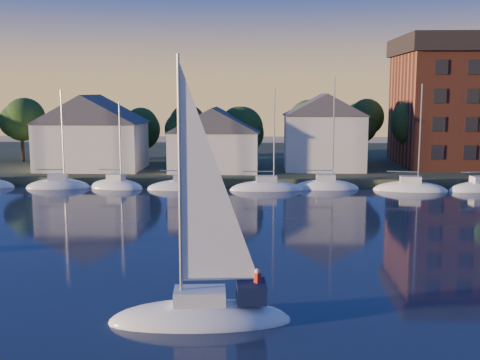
# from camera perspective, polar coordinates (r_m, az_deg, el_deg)

# --- Properties ---
(shoreline_land) EXTENTS (160.00, 50.00, 2.00)m
(shoreline_land) POSITION_cam_1_polar(r_m,az_deg,el_deg) (94.55, 2.12, 1.68)
(shoreline_land) COLOR #2C3720
(shoreline_land) RESTS_ON ground
(wooden_dock) EXTENTS (120.00, 3.00, 1.00)m
(wooden_dock) POSITION_cam_1_polar(r_m,az_deg,el_deg) (71.76, 2.03, -0.46)
(wooden_dock) COLOR brown
(wooden_dock) RESTS_ON ground
(clubhouse_west) EXTENTS (13.65, 9.45, 9.64)m
(clubhouse_west) POSITION_cam_1_polar(r_m,az_deg,el_deg) (80.27, -13.88, 4.50)
(clubhouse_west) COLOR silver
(clubhouse_west) RESTS_ON shoreline_land
(clubhouse_centre) EXTENTS (11.55, 8.40, 8.08)m
(clubhouse_centre) POSITION_cam_1_polar(r_m,az_deg,el_deg) (76.41, -2.44, 3.95)
(clubhouse_centre) COLOR silver
(clubhouse_centre) RESTS_ON shoreline_land
(clubhouse_east) EXTENTS (10.50, 8.40, 9.80)m
(clubhouse_east) POSITION_cam_1_polar(r_m,az_deg,el_deg) (78.44, 7.96, 4.63)
(clubhouse_east) COLOR silver
(clubhouse_east) RESTS_ON shoreline_land
(tree_line) EXTENTS (93.40, 5.40, 8.90)m
(tree_line) POSITION_cam_1_polar(r_m,az_deg,el_deg) (82.01, 3.51, 5.68)
(tree_line) COLOR #3B2B1A
(tree_line) RESTS_ON shoreline_land
(moored_fleet) EXTENTS (87.50, 2.40, 12.05)m
(moored_fleet) POSITION_cam_1_polar(r_m,az_deg,el_deg) (68.78, 2.02, -0.76)
(moored_fleet) COLOR white
(moored_fleet) RESTS_ON ground
(hero_sailboat) EXTENTS (9.05, 3.60, 13.84)m
(hero_sailboat) POSITION_cam_1_polar(r_m,az_deg,el_deg) (29.68, -3.54, -12.25)
(hero_sailboat) COLOR white
(hero_sailboat) RESTS_ON ground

